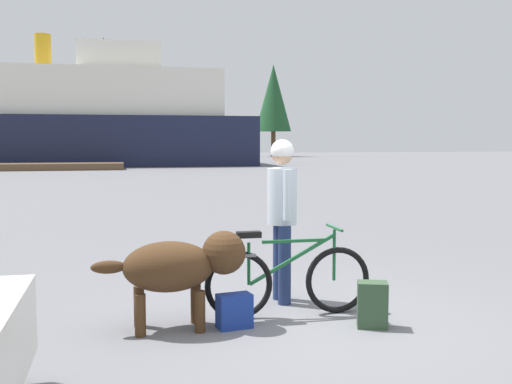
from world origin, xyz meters
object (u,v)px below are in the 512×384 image
Objects in this scene: bicycle at (288,279)px; handbag_pannier at (234,311)px; person_cyclist at (282,204)px; dog at (181,265)px; backpack at (372,305)px; ferry_boat at (88,120)px.

handbag_pannier is at bearing -155.81° from bicycle.
bicycle is 0.69m from handbag_pannier.
bicycle reaches higher than handbag_pannier.
handbag_pannier is at bearing -129.94° from person_cyclist.
person_cyclist is (0.09, 0.55, 0.70)m from bicycle.
person_cyclist reaches higher than dog.
person_cyclist reaches higher than handbag_pannier.
person_cyclist is 5.48× the size of handbag_pannier.
person_cyclist is 1.50m from backpack.
dog reaches higher than handbag_pannier.
dog is at bearing 168.64° from backpack.
ferry_boat is (-4.30, 39.35, 2.97)m from backpack.
ferry_boat is at bearing 95.53° from person_cyclist.
person_cyclist reaches higher than bicycle.
person_cyclist is at bearing 80.87° from bicycle.
person_cyclist is 38.51m from ferry_boat.
bicycle reaches higher than backpack.
backpack is 0.02× the size of ferry_boat.
backpack is 1.31m from handbag_pannier.
person_cyclist is 1.24× the size of dog.
person_cyclist is at bearing 31.59° from dog.
handbag_pannier is (0.49, -0.09, -0.44)m from dog.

